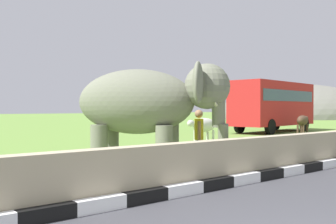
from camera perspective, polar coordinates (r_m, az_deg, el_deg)
striped_curb at (r=6.74m, az=-6.64°, el=-13.00°), size 16.20×0.20×0.24m
barrier_parapet at (r=8.34m, az=6.17°, el=-7.70°), size 28.00×0.36×1.00m
elephant at (r=9.95m, az=-2.79°, el=1.34°), size 3.75×3.90×2.83m
person_handler at (r=10.78m, az=4.63°, el=-3.54°), size 0.48×0.54×1.66m
bus_red at (r=28.02m, az=15.45°, el=1.35°), size 8.27×3.61×3.50m
cow_near at (r=18.16m, az=5.33°, el=-2.03°), size 1.91×0.72×1.23m
cow_mid at (r=26.11m, az=19.49°, el=-1.25°), size 1.92×1.02×1.23m
hill_east at (r=69.80m, az=18.82°, el=-0.82°), size 31.04×24.83×11.59m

